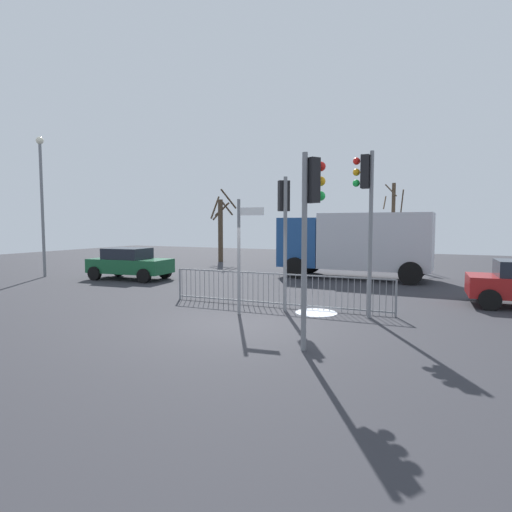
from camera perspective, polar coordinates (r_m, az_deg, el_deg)
The scene contains 12 objects.
ground_plane at distance 11.04m, azimuth -2.24°, elevation -9.26°, with size 60.00×60.00×0.00m, color #2D2D33.
traffic_light_foreground_right at distance 11.96m, azimuth 14.72°, elevation 7.83°, with size 0.57×0.32×4.57m.
traffic_light_rear_left at distance 12.55m, azimuth 3.81°, elevation 5.82°, with size 0.45×0.48×3.98m.
traffic_light_foreground_left at distance 8.62m, azimuth 7.41°, elevation 6.67°, with size 0.43×0.51×4.03m.
direction_sign_post at distance 11.95m, azimuth -2.09°, elevation 0.74°, with size 0.79×0.15×3.31m.
pedestrian_guard_railing at distance 13.14m, azimuth 2.80°, elevation -4.59°, with size 7.18×0.35×1.07m.
car_green_far at distance 20.56m, azimuth -16.83°, elevation -0.93°, with size 3.94×2.21×1.47m.
delivery_truck at distance 20.53m, azimuth 13.38°, elevation 1.86°, with size 7.07×2.76×3.10m.
street_lamp at distance 23.09m, azimuth -27.13°, elevation 7.76°, with size 0.36×0.36×6.80m.
bare_tree_left at distance 27.03m, azimuth 18.14°, elevation 4.34°, with size 1.22×1.20×5.08m.
bare_tree_centre at distance 28.90m, azimuth -4.79°, elevation 4.05°, with size 1.73×1.72×4.91m.
snow_patch_kerb at distance 12.51m, azimuth 8.20°, elevation -7.64°, with size 1.22×1.22×0.01m, color white.
Camera 1 is at (4.99, -9.50, 2.61)m, focal length 29.41 mm.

